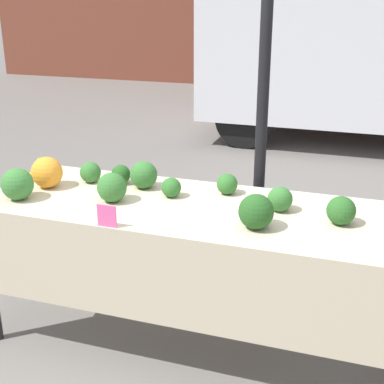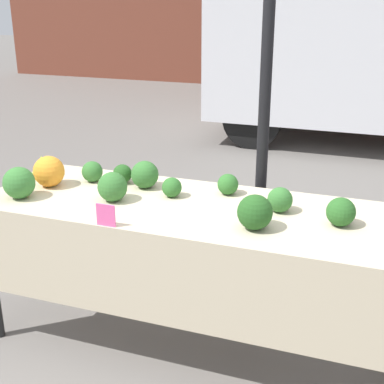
{
  "view_description": "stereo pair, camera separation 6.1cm",
  "coord_description": "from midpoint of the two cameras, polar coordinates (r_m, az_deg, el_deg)",
  "views": [
    {
      "loc": [
        0.84,
        -2.56,
        1.96
      ],
      "look_at": [
        0.0,
        0.0,
        0.95
      ],
      "focal_mm": 50.0,
      "sensor_mm": 36.0,
      "label": 1
    },
    {
      "loc": [
        0.9,
        -2.54,
        1.96
      ],
      "look_at": [
        0.0,
        0.0,
        0.95
      ],
      "focal_mm": 50.0,
      "sensor_mm": 36.0,
      "label": 2
    }
  ],
  "objects": [
    {
      "name": "ground_plane",
      "position": [
        3.33,
        -0.55,
        -15.48
      ],
      "size": [
        40.0,
        40.0,
        0.0
      ],
      "primitive_type": "plane",
      "color": "slate"
    },
    {
      "name": "tent_pole",
      "position": [
        3.26,
        6.89,
        6.74
      ],
      "size": [
        0.07,
        0.07,
        2.37
      ],
      "color": "black",
      "rests_on": "ground_plane"
    },
    {
      "name": "parked_truck",
      "position": [
        7.77,
        16.71,
        15.69
      ],
      "size": [
        4.13,
        2.22,
        2.67
      ],
      "color": "silver",
      "rests_on": "ground_plane"
    },
    {
      "name": "market_table",
      "position": [
        2.88,
        -1.03,
        -3.88
      ],
      "size": [
        2.34,
        0.81,
        0.87
      ],
      "color": "beige",
      "rests_on": "ground_plane"
    },
    {
      "name": "orange_cauliflower",
      "position": [
        3.27,
        -15.74,
        2.02
      ],
      "size": [
        0.18,
        0.18,
        0.18
      ],
      "color": "orange",
      "rests_on": "market_table"
    },
    {
      "name": "romanesco_head",
      "position": [
        3.48,
        -16.43,
        2.58
      ],
      "size": [
        0.16,
        0.16,
        0.13
      ],
      "color": "#93B238",
      "rests_on": "market_table"
    },
    {
      "name": "broccoli_head_0",
      "position": [
        3.16,
        -5.74,
        1.82
      ],
      "size": [
        0.16,
        0.16,
        0.16
      ],
      "color": "#336B2D",
      "rests_on": "market_table"
    },
    {
      "name": "broccoli_head_1",
      "position": [
        3.26,
        -8.13,
        1.87
      ],
      "size": [
        0.12,
        0.12,
        0.12
      ],
      "color": "#23511E",
      "rests_on": "market_table"
    },
    {
      "name": "broccoli_head_2",
      "position": [
        2.61,
        6.19,
        -2.1
      ],
      "size": [
        0.17,
        0.17,
        0.17
      ],
      "color": "#23511E",
      "rests_on": "market_table"
    },
    {
      "name": "broccoli_head_3",
      "position": [
        2.85,
        8.76,
        -0.75
      ],
      "size": [
        0.13,
        0.13,
        0.13
      ],
      "color": "#336B2D",
      "rests_on": "market_table"
    },
    {
      "name": "broccoli_head_4",
      "position": [
        2.97,
        -9.12,
        0.49
      ],
      "size": [
        0.16,
        0.16,
        0.16
      ],
      "color": "#336B2D",
      "rests_on": "market_table"
    },
    {
      "name": "broccoli_head_5",
      "position": [
        3.31,
        -11.31,
        2.07
      ],
      "size": [
        0.13,
        0.13,
        0.13
      ],
      "color": "#336B2D",
      "rests_on": "market_table"
    },
    {
      "name": "broccoli_head_6",
      "position": [
        3.01,
        -2.81,
        0.48
      ],
      "size": [
        0.11,
        0.11,
        0.11
      ],
      "color": "#2D6628",
      "rests_on": "market_table"
    },
    {
      "name": "broccoli_head_7",
      "position": [
        2.74,
        15.01,
        -1.93
      ],
      "size": [
        0.15,
        0.15,
        0.15
      ],
      "color": "#285B23",
      "rests_on": "market_table"
    },
    {
      "name": "broccoli_head_8",
      "position": [
        3.06,
        3.2,
        0.85
      ],
      "size": [
        0.12,
        0.12,
        0.12
      ],
      "color": "#2D6628",
      "rests_on": "market_table"
    },
    {
      "name": "broccoli_head_9",
      "position": [
        3.13,
        -18.66,
        0.8
      ],
      "size": [
        0.18,
        0.18,
        0.18
      ],
      "color": "#387533",
      "rests_on": "market_table"
    },
    {
      "name": "price_sign",
      "position": [
        2.66,
        -9.73,
        -2.55
      ],
      "size": [
        0.1,
        0.01,
        0.12
      ],
      "color": "#F45B9E",
      "rests_on": "market_table"
    }
  ]
}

